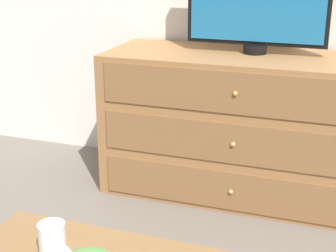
{
  "coord_description": "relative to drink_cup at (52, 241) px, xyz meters",
  "views": [
    {
      "loc": [
        0.43,
        -2.8,
        1.25
      ],
      "look_at": [
        -0.07,
        -1.38,
        0.72
      ],
      "focal_mm": 55.0,
      "sensor_mm": 36.0,
      "label": 1
    }
  ],
  "objects": [
    {
      "name": "drink_cup",
      "position": [
        0.0,
        0.0,
        0.0
      ],
      "size": [
        0.08,
        0.08,
        0.1
      ],
      "color": "white",
      "rests_on": "coffee_table"
    },
    {
      "name": "dresser",
      "position": [
        0.3,
        1.37,
        -0.06
      ],
      "size": [
        1.43,
        0.56,
        0.74
      ],
      "color": "#9E6B3D",
      "rests_on": "ground_plane"
    },
    {
      "name": "ground_plane",
      "position": [
        0.33,
        1.67,
        -0.43
      ],
      "size": [
        12.0,
        12.0,
        0.0
      ],
      "primitive_type": "plane",
      "color": "#70665B"
    }
  ]
}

